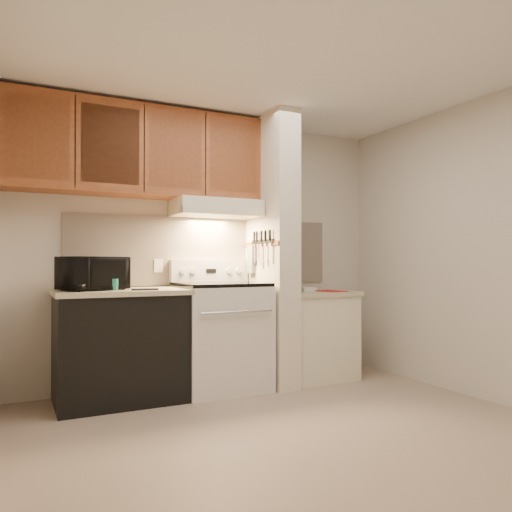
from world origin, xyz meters
TOP-DOWN VIEW (x-y plane):
  - floor at (0.00, 0.00)m, footprint 3.60×3.60m
  - ceiling at (0.00, 0.00)m, footprint 3.60×3.60m
  - wall_back at (0.00, 1.50)m, footprint 3.60×2.50m
  - wall_right at (1.80, 0.00)m, footprint 0.02×3.00m
  - backsplash at (0.00, 1.49)m, footprint 2.60×0.02m
  - range_body at (0.00, 1.16)m, footprint 0.76×0.65m
  - oven_window at (0.00, 0.84)m, footprint 0.50×0.01m
  - oven_handle at (0.00, 0.80)m, footprint 0.65×0.02m
  - cooktop at (0.00, 1.16)m, footprint 0.74×0.64m
  - range_backguard at (0.00, 1.44)m, footprint 0.76×0.08m
  - range_display at (0.00, 1.40)m, footprint 0.10×0.01m
  - range_knob_left_outer at (-0.28, 1.40)m, footprint 0.05×0.02m
  - range_knob_left_inner at (-0.18, 1.40)m, footprint 0.05×0.02m
  - range_knob_right_inner at (0.18, 1.40)m, footprint 0.05×0.02m
  - range_knob_right_outer at (0.28, 1.40)m, footprint 0.05×0.02m
  - dishwasher_front at (-0.88, 1.17)m, footprint 1.00×0.63m
  - left_countertop at (-0.88, 1.17)m, footprint 1.04×0.67m
  - spoon_rest at (-0.73, 0.97)m, footprint 0.21×0.08m
  - teal_jar at (-0.96, 1.06)m, footprint 0.10×0.10m
  - outlet at (-0.48, 1.48)m, footprint 0.08×0.01m
  - microwave at (-1.10, 1.15)m, footprint 0.57×0.48m
  - partition_pillar at (0.51, 1.15)m, footprint 0.22×0.70m
  - pillar_trim at (0.39, 1.15)m, footprint 0.01×0.70m
  - knife_strip at (0.39, 1.10)m, footprint 0.02×0.42m
  - knife_blade_a at (0.38, 0.93)m, footprint 0.01×0.03m
  - knife_handle_a at (0.38, 0.93)m, footprint 0.02×0.02m
  - knife_blade_b at (0.38, 1.02)m, footprint 0.01×0.04m
  - knife_handle_b at (0.38, 1.02)m, footprint 0.02×0.02m
  - knife_blade_c at (0.38, 1.11)m, footprint 0.01×0.04m
  - knife_handle_c at (0.38, 1.10)m, footprint 0.02×0.02m
  - knife_blade_d at (0.38, 1.17)m, footprint 0.01×0.04m
  - knife_handle_d at (0.38, 1.19)m, footprint 0.02×0.02m
  - knife_blade_e at (0.38, 1.25)m, footprint 0.01×0.04m
  - knife_handle_e at (0.38, 1.25)m, footprint 0.02×0.02m
  - oven_mitt at (0.38, 1.32)m, footprint 0.03×0.11m
  - right_cab_base at (0.97, 1.15)m, footprint 0.70×0.60m
  - right_countertop at (0.97, 1.15)m, footprint 0.74×0.64m
  - red_folder at (1.07, 1.00)m, footprint 0.25×0.31m
  - white_box at (0.92, 1.14)m, footprint 0.15×0.12m
  - range_hood at (0.00, 1.28)m, footprint 0.78×0.44m
  - hood_lip at (0.00, 1.07)m, footprint 0.78×0.04m
  - upper_cabinets at (-0.69, 1.32)m, footprint 2.18×0.33m
  - cab_door_a at (-1.51, 1.17)m, footprint 0.46×0.01m
  - cab_gap_a at (-1.23, 1.16)m, footprint 0.01×0.01m
  - cab_door_b at (-0.96, 1.17)m, footprint 0.46×0.01m
  - cab_gap_b at (-0.69, 1.16)m, footprint 0.01×0.01m
  - cab_door_c at (-0.42, 1.17)m, footprint 0.46×0.01m
  - cab_gap_c at (-0.14, 1.16)m, footprint 0.01×0.01m
  - cab_door_d at (0.13, 1.17)m, footprint 0.46×0.01m

SIDE VIEW (x-z plane):
  - floor at x=0.00m, z-range 0.00..0.00m
  - right_cab_base at x=0.97m, z-range 0.00..0.81m
  - dishwasher_front at x=-0.88m, z-range 0.00..0.87m
  - range_body at x=0.00m, z-range 0.00..0.92m
  - oven_window at x=0.00m, z-range 0.35..0.65m
  - oven_handle at x=0.00m, z-range 0.71..0.73m
  - right_countertop at x=0.97m, z-range 0.81..0.85m
  - red_folder at x=1.07m, z-range 0.85..0.86m
  - white_box at x=0.92m, z-range 0.85..0.89m
  - left_countertop at x=-0.88m, z-range 0.87..0.91m
  - spoon_rest at x=-0.73m, z-range 0.91..0.92m
  - cooktop at x=0.00m, z-range 0.92..0.95m
  - teal_jar at x=-0.96m, z-range 0.91..1.00m
  - microwave at x=-1.10m, z-range 0.91..1.18m
  - range_backguard at x=0.00m, z-range 0.95..1.15m
  - range_display at x=0.00m, z-range 1.03..1.07m
  - range_knob_left_outer at x=-0.28m, z-range 1.03..1.07m
  - range_knob_left_inner at x=-0.18m, z-range 1.03..1.07m
  - range_knob_right_inner at x=0.18m, z-range 1.03..1.07m
  - range_knob_right_outer at x=0.28m, z-range 1.03..1.07m
  - outlet at x=-0.48m, z-range 1.04..1.16m
  - oven_mitt at x=0.38m, z-range 1.03..1.29m
  - knife_blade_c at x=0.38m, z-range 1.10..1.30m
  - knife_blade_b at x=0.38m, z-range 1.12..1.30m
  - knife_blade_e at x=0.38m, z-range 1.12..1.30m
  - knife_blade_a at x=0.38m, z-range 1.14..1.30m
  - knife_blade_d at x=0.38m, z-range 1.14..1.30m
  - backsplash at x=0.00m, z-range 0.92..1.55m
  - wall_back at x=0.00m, z-range 1.24..1.26m
  - wall_right at x=1.80m, z-range 0.00..2.50m
  - partition_pillar at x=0.51m, z-range 0.00..2.50m
  - pillar_trim at x=0.39m, z-range 1.28..1.32m
  - knife_strip at x=0.39m, z-range 1.30..1.34m
  - knife_handle_a at x=0.38m, z-range 1.32..1.42m
  - knife_handle_b at x=0.38m, z-range 1.32..1.42m
  - knife_handle_c at x=0.38m, z-range 1.32..1.42m
  - knife_handle_d at x=0.38m, z-range 1.32..1.42m
  - knife_handle_e at x=0.38m, z-range 1.32..1.42m
  - hood_lip at x=0.00m, z-range 1.55..1.61m
  - range_hood at x=0.00m, z-range 1.55..1.70m
  - upper_cabinets at x=-0.69m, z-range 1.70..2.47m
  - cab_door_a at x=-1.51m, z-range 1.77..2.40m
  - cab_gap_a at x=-1.23m, z-range 1.72..2.45m
  - cab_door_b at x=-0.96m, z-range 1.77..2.40m
  - cab_gap_b at x=-0.69m, z-range 1.72..2.45m
  - cab_door_c at x=-0.42m, z-range 1.77..2.40m
  - cab_gap_c at x=-0.14m, z-range 1.72..2.45m
  - cab_door_d at x=0.13m, z-range 1.77..2.40m
  - ceiling at x=0.00m, z-range 2.50..2.50m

